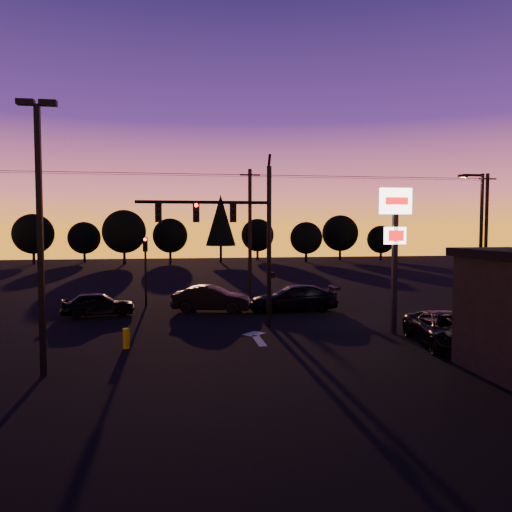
{
  "coord_description": "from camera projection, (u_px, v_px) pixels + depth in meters",
  "views": [
    {
      "loc": [
        -3.03,
        -20.4,
        5.01
      ],
      "look_at": [
        1.0,
        5.0,
        3.5
      ],
      "focal_mm": 35.0,
      "sensor_mm": 36.0,
      "label": 1
    }
  ],
  "objects": [
    {
      "name": "utility_pole_1",
      "position": [
        250.0,
        233.0,
        34.73
      ],
      "size": [
        1.4,
        0.26,
        9.0
      ],
      "color": "black",
      "rests_on": "ground"
    },
    {
      "name": "parking_lot_light",
      "position": [
        40.0,
        219.0,
        16.44
      ],
      "size": [
        1.25,
        0.3,
        9.14
      ],
      "color": "black",
      "rests_on": "ground"
    },
    {
      "name": "power_wires",
      "position": [
        250.0,
        175.0,
        34.49
      ],
      "size": [
        36.0,
        1.22,
        0.07
      ],
      "color": "black",
      "rests_on": "ground"
    },
    {
      "name": "tree_3",
      "position": [
        170.0,
        236.0,
        71.3
      ],
      "size": [
        4.95,
        4.95,
        6.22
      ],
      "color": "black",
      "rests_on": "ground"
    },
    {
      "name": "pylon_sign",
      "position": [
        395.0,
        229.0,
        23.16
      ],
      "size": [
        1.5,
        0.28,
        6.8
      ],
      "color": "black",
      "rests_on": "ground"
    },
    {
      "name": "tree_5",
      "position": [
        258.0,
        235.0,
        75.31
      ],
      "size": [
        4.95,
        4.95,
        6.22
      ],
      "color": "black",
      "rests_on": "ground"
    },
    {
      "name": "suv_parked",
      "position": [
        446.0,
        330.0,
        20.9
      ],
      "size": [
        2.96,
        5.29,
        1.4
      ],
      "primitive_type": "imported",
      "rotation": [
        0.0,
        0.0,
        -0.13
      ],
      "color": "black",
      "rests_on": "ground"
    },
    {
      "name": "tree_6",
      "position": [
        306.0,
        238.0,
        70.35
      ],
      "size": [
        4.54,
        4.54,
        5.71
      ],
      "color": "black",
      "rests_on": "ground"
    },
    {
      "name": "secondary_signal",
      "position": [
        145.0,
        261.0,
        31.25
      ],
      "size": [
        0.3,
        0.31,
        4.35
      ],
      "color": "black",
      "rests_on": "ground"
    },
    {
      "name": "tree_7",
      "position": [
        340.0,
        233.0,
        74.21
      ],
      "size": [
        5.36,
        5.36,
        6.74
      ],
      "color": "black",
      "rests_on": "ground"
    },
    {
      "name": "bollard",
      "position": [
        126.0,
        338.0,
        20.53
      ],
      "size": [
        0.28,
        0.28,
        0.83
      ],
      "primitive_type": "cylinder",
      "color": "#BAAE00",
      "rests_on": "ground"
    },
    {
      "name": "tree_1",
      "position": [
        84.0,
        238.0,
        70.43
      ],
      "size": [
        4.54,
        4.54,
        5.71
      ],
      "color": "black",
      "rests_on": "ground"
    },
    {
      "name": "tree_4",
      "position": [
        221.0,
        220.0,
        69.31
      ],
      "size": [
        4.18,
        4.18,
        9.5
      ],
      "color": "black",
      "rests_on": "ground"
    },
    {
      "name": "tree_8",
      "position": [
        381.0,
        239.0,
        74.21
      ],
      "size": [
        4.12,
        4.12,
        5.19
      ],
      "color": "black",
      "rests_on": "ground"
    },
    {
      "name": "car_left",
      "position": [
        98.0,
        304.0,
        27.94
      ],
      "size": [
        4.13,
        2.04,
        1.35
      ],
      "primitive_type": "imported",
      "rotation": [
        0.0,
        0.0,
        1.68
      ],
      "color": "black",
      "rests_on": "ground"
    },
    {
      "name": "car_mid",
      "position": [
        212.0,
        299.0,
        29.45
      ],
      "size": [
        4.86,
        2.69,
        1.52
      ],
      "primitive_type": "imported",
      "rotation": [
        0.0,
        0.0,
        1.32
      ],
      "color": "black",
      "rests_on": "ground"
    },
    {
      "name": "car_right",
      "position": [
        294.0,
        298.0,
        29.66
      ],
      "size": [
        5.24,
        2.14,
        1.52
      ],
      "primitive_type": "imported",
      "rotation": [
        0.0,
        0.0,
        -1.57
      ],
      "color": "black",
      "rests_on": "ground"
    },
    {
      "name": "traffic_signal_mast",
      "position": [
        237.0,
        228.0,
        24.51
      ],
      "size": [
        6.79,
        0.52,
        8.58
      ],
      "color": "black",
      "rests_on": "ground"
    },
    {
      "name": "lane_arrow",
      "position": [
        257.0,
        337.0,
        22.6
      ],
      "size": [
        1.2,
        3.1,
        0.01
      ],
      "color": "beige",
      "rests_on": "ground"
    },
    {
      "name": "tree_0",
      "position": [
        33.0,
        234.0,
        66.5
      ],
      "size": [
        5.36,
        5.36,
        6.74
      ],
      "color": "black",
      "rests_on": "ground"
    },
    {
      "name": "streetlight",
      "position": [
        480.0,
        237.0,
        28.22
      ],
      "size": [
        1.55,
        0.35,
        8.0
      ],
      "color": "black",
      "rests_on": "ground"
    },
    {
      "name": "ground",
      "position": [
        251.0,
        346.0,
        20.88
      ],
      "size": [
        120.0,
        120.0,
        0.0
      ],
      "primitive_type": "plane",
      "color": "black",
      "rests_on": "ground"
    },
    {
      "name": "tree_2",
      "position": [
        124.0,
        232.0,
        66.39
      ],
      "size": [
        5.77,
        5.78,
        7.26
      ],
      "color": "black",
      "rests_on": "ground"
    },
    {
      "name": "utility_pole_2",
      "position": [
        486.0,
        232.0,
        37.54
      ],
      "size": [
        1.4,
        0.26,
        9.0
      ],
      "color": "black",
      "rests_on": "ground"
    }
  ]
}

